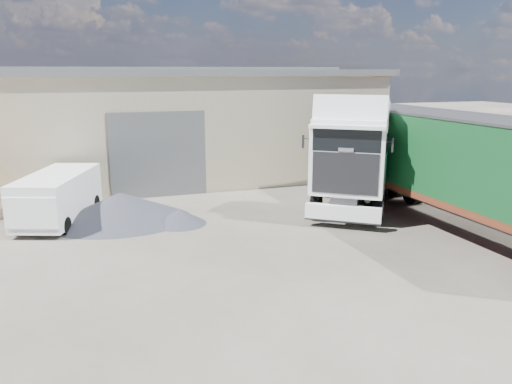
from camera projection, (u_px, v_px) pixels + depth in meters
name	position (u px, v px, depth m)	size (l,w,h in m)	color
ground	(292.00, 282.00, 12.75)	(120.00, 120.00, 0.00)	#292721
warehouse	(62.00, 123.00, 25.06)	(30.60, 12.60, 5.42)	beige
brick_boundary_wall	(487.00, 166.00, 21.47)	(0.35, 26.00, 2.50)	brown
tractor_unit	(352.00, 164.00, 18.54)	(5.83, 6.79, 4.47)	black
box_trailer	(456.00, 161.00, 16.45)	(2.90, 11.74, 3.87)	#2D2D30
panel_van	(56.00, 198.00, 17.45)	(3.02, 4.57, 1.74)	black
gravel_heap	(119.00, 208.00, 17.79)	(5.98, 5.18, 1.05)	black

